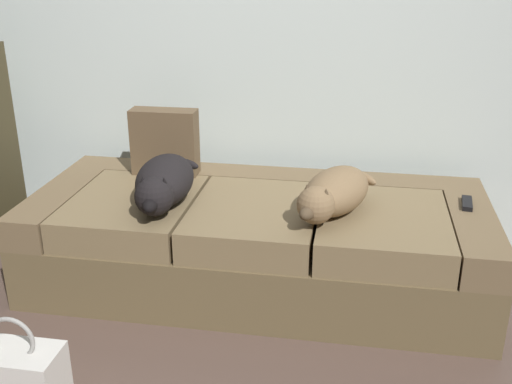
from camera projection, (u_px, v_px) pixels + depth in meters
The scene contains 6 objects.
couch at pixel (258, 241), 3.00m from camera, with size 2.16×0.92×0.45m.
dog_dark at pixel (163, 182), 2.81m from camera, with size 0.30×0.61×0.21m.
dog_tan at pixel (333, 193), 2.70m from camera, with size 0.39×0.56×0.20m.
tv_remote at pixel (467, 203), 2.82m from camera, with size 0.04×0.15×0.02m, color black.
throw_pillow at pixel (165, 142), 3.17m from camera, with size 0.34×0.12×0.34m, color brown.
handbag at pixel (18, 377), 2.19m from camera, with size 0.32×0.18×0.38m.
Camera 1 is at (0.45, -1.68, 1.55)m, focal length 43.14 mm.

